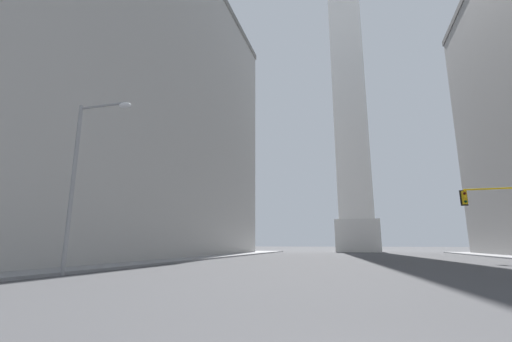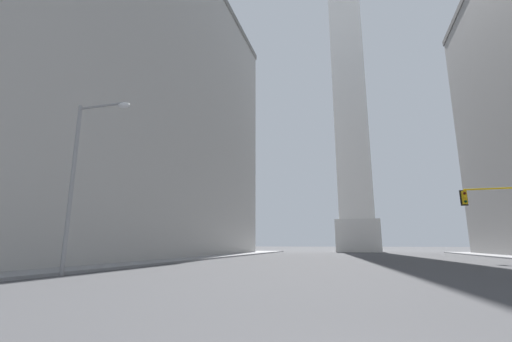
% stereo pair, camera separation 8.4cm
% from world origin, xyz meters
% --- Properties ---
extents(sidewalk_left, '(5.00, 77.45, 0.15)m').
position_xyz_m(sidewalk_left, '(-16.06, 23.23, 0.07)').
color(sidewalk_left, gray).
rests_on(sidewalk_left, ground_plane).
extents(building_left, '(27.03, 49.59, 35.98)m').
position_xyz_m(building_left, '(-29.80, 28.42, 18.00)').
color(building_left, '#B2AFAA').
rests_on(building_left, ground_plane).
extents(obelisk, '(7.77, 7.77, 77.46)m').
position_xyz_m(obelisk, '(0.00, 64.54, 37.29)').
color(obelisk, silver).
rests_on(obelisk, ground_plane).
extents(traffic_light_mid_right, '(5.13, 0.50, 6.00)m').
position_xyz_m(traffic_light_mid_right, '(11.53, 29.63, 4.58)').
color(traffic_light_mid_right, yellow).
rests_on(traffic_light_mid_right, ground_plane).
extents(street_lamp, '(3.03, 0.36, 8.30)m').
position_xyz_m(street_lamp, '(-13.07, 10.66, 5.10)').
color(street_lamp, gray).
rests_on(street_lamp, ground_plane).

